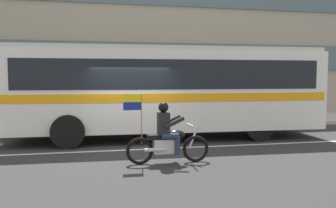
# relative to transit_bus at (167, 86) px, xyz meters

# --- Properties ---
(ground_plane) EXTENTS (60.00, 60.00, 0.00)m
(ground_plane) POSITION_rel_transit_bus_xyz_m (-1.43, -1.19, -1.88)
(ground_plane) COLOR #2B2B2D
(sidewalk_curb) EXTENTS (28.00, 3.80, 0.15)m
(sidewalk_curb) POSITION_rel_transit_bus_xyz_m (-1.43, 3.91, -1.81)
(sidewalk_curb) COLOR #B7B2A8
(sidewalk_curb) RESTS_ON ground_plane
(lane_center_stripe) EXTENTS (26.60, 0.14, 0.01)m
(lane_center_stripe) POSITION_rel_transit_bus_xyz_m (-1.43, -1.79, -1.88)
(lane_center_stripe) COLOR silver
(lane_center_stripe) RESTS_ON ground_plane
(office_building_facade) EXTENTS (28.00, 0.89, 9.39)m
(office_building_facade) POSITION_rel_transit_bus_xyz_m (-1.43, 6.19, 2.82)
(office_building_facade) COLOR gray
(office_building_facade) RESTS_ON ground_plane
(transit_bus) EXTENTS (10.94, 2.96, 3.22)m
(transit_bus) POSITION_rel_transit_bus_xyz_m (0.00, 0.00, 0.00)
(transit_bus) COLOR white
(transit_bus) RESTS_ON ground_plane
(motorcycle_with_rider) EXTENTS (2.20, 0.64, 1.78)m
(motorcycle_with_rider) POSITION_rel_transit_bus_xyz_m (-0.75, -3.62, -1.22)
(motorcycle_with_rider) COLOR black
(motorcycle_with_rider) RESTS_ON ground_plane
(fire_hydrant) EXTENTS (0.22, 0.30, 0.75)m
(fire_hydrant) POSITION_rel_transit_bus_xyz_m (-0.76, 3.09, -1.36)
(fire_hydrant) COLOR #4C8C3F
(fire_hydrant) RESTS_ON sidewalk_curb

